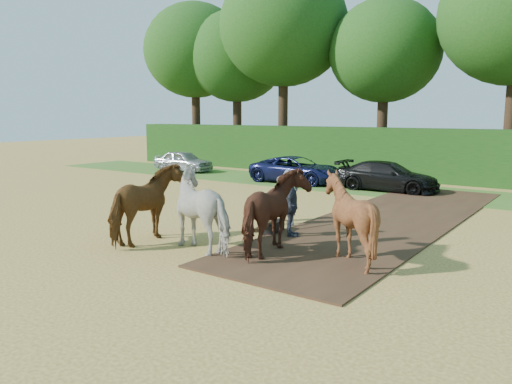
# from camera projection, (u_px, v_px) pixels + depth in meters

# --- Properties ---
(ground) EXTENTS (120.00, 120.00, 0.00)m
(ground) POSITION_uv_depth(u_px,v_px,m) (238.00, 258.00, 13.27)
(ground) COLOR gold
(ground) RESTS_ON ground
(earth_strip) EXTENTS (4.50, 17.00, 0.05)m
(earth_strip) POSITION_uv_depth(u_px,v_px,m) (389.00, 220.00, 18.03)
(earth_strip) COLOR #472D1C
(earth_strip) RESTS_ON ground
(grass_verge) EXTENTS (50.00, 5.00, 0.03)m
(grass_verge) POSITION_uv_depth(u_px,v_px,m) (412.00, 192.00, 24.52)
(grass_verge) COLOR #38601E
(grass_verge) RESTS_ON ground
(hedgerow) EXTENTS (46.00, 1.60, 3.00)m
(hedgerow) POSITION_uv_depth(u_px,v_px,m) (439.00, 156.00, 27.90)
(hedgerow) COLOR #14380F
(hedgerow) RESTS_ON ground
(spectator_near) EXTENTS (0.94, 0.99, 1.62)m
(spectator_near) POSITION_uv_depth(u_px,v_px,m) (282.00, 199.00, 17.72)
(spectator_near) COLOR #B9AF91
(spectator_near) RESTS_ON ground
(spectator_far) EXTENTS (1.00, 1.25, 1.98)m
(spectator_far) POSITION_uv_depth(u_px,v_px,m) (291.00, 206.00, 15.40)
(spectator_far) COLOR #2A2F39
(spectator_far) RESTS_ON ground
(plough_team) EXTENTS (7.71, 6.21, 2.31)m
(plough_team) POSITION_uv_depth(u_px,v_px,m) (243.00, 211.00, 13.85)
(plough_team) COLOR brown
(plough_team) RESTS_ON ground
(parked_cars) EXTENTS (34.40, 3.21, 1.47)m
(parked_cars) POSITION_uv_depth(u_px,v_px,m) (404.00, 178.00, 24.52)
(parked_cars) COLOR #AFB0B6
(parked_cars) RESTS_ON ground
(treeline) EXTENTS (48.70, 10.60, 14.21)m
(treeline) POSITION_uv_depth(u_px,v_px,m) (433.00, 28.00, 30.28)
(treeline) COLOR #382616
(treeline) RESTS_ON ground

